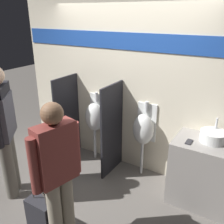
{
  "coord_description": "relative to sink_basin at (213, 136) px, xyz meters",
  "views": [
    {
      "loc": [
        1.72,
        -2.64,
        2.36
      ],
      "look_at": [
        0.0,
        0.17,
        1.05
      ],
      "focal_mm": 40.0,
      "sensor_mm": 36.0,
      "label": 1
    }
  ],
  "objects": [
    {
      "name": "shopping_bag",
      "position": [
        -1.45,
        -1.53,
        -0.73
      ],
      "size": [
        0.33,
        0.18,
        0.58
      ],
      "color": "#232328",
      "rests_on": "ground_plane"
    },
    {
      "name": "person_with_lanyard",
      "position": [
        -1.19,
        -1.48,
        -0.05
      ],
      "size": [
        0.27,
        0.55,
        1.62
      ],
      "rotation": [
        0.0,
        0.0,
        1.34
      ],
      "color": "gray",
      "rests_on": "ground_plane"
    },
    {
      "name": "sink_counter",
      "position": [
        0.05,
        -0.06,
        -0.51
      ],
      "size": [
        0.97,
        0.58,
        0.88
      ],
      "color": "gray",
      "rests_on": "ground_plane"
    },
    {
      "name": "divider_near_counter",
      "position": [
        -2.3,
        -0.06,
        -0.24
      ],
      "size": [
        0.03,
        0.59,
        1.42
      ],
      "color": "black",
      "rests_on": "ground_plane"
    },
    {
      "name": "urinal_near_counter",
      "position": [
        -1.86,
        0.11,
        -0.19
      ],
      "size": [
        0.32,
        0.26,
        1.17
      ],
      "color": "silver",
      "rests_on": "ground_plane"
    },
    {
      "name": "urinal_far",
      "position": [
        -0.98,
        0.11,
        -0.19
      ],
      "size": [
        0.32,
        0.26,
        1.17
      ],
      "color": "silver",
      "rests_on": "ground_plane"
    },
    {
      "name": "divider_mid",
      "position": [
        -1.42,
        -0.06,
        -0.24
      ],
      "size": [
        0.03,
        0.59,
        1.42
      ],
      "color": "black",
      "rests_on": "ground_plane"
    },
    {
      "name": "toilet",
      "position": [
        -2.75,
        -0.07,
        -0.67
      ],
      "size": [
        0.38,
        0.55,
        0.83
      ],
      "color": "silver",
      "rests_on": "ground_plane"
    },
    {
      "name": "cell_phone",
      "position": [
        -0.24,
        -0.17,
        -0.06
      ],
      "size": [
        0.07,
        0.14,
        0.01
      ],
      "color": "#232328",
      "rests_on": "sink_counter"
    },
    {
      "name": "display_wall",
      "position": [
        -1.35,
        0.26,
        0.41
      ],
      "size": [
        3.87,
        0.07,
        2.7
      ],
      "color": "beige",
      "rests_on": "ground_plane"
    },
    {
      "name": "sink_basin",
      "position": [
        0.0,
        0.0,
        0.0
      ],
      "size": [
        0.32,
        0.32,
        0.27
      ],
      "color": "silver",
      "rests_on": "sink_counter"
    },
    {
      "name": "person_in_vest",
      "position": [
        -2.32,
        -1.25,
        0.09
      ],
      "size": [
        0.48,
        0.51,
        1.79
      ],
      "rotation": [
        0.0,
        0.0,
        2.28
      ],
      "color": "#666056",
      "rests_on": "ground_plane"
    },
    {
      "name": "ground_plane",
      "position": [
        -1.35,
        -0.34,
        -0.95
      ],
      "size": [
        16.0,
        16.0,
        0.0
      ],
      "primitive_type": "plane",
      "color": "#5B5651"
    }
  ]
}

